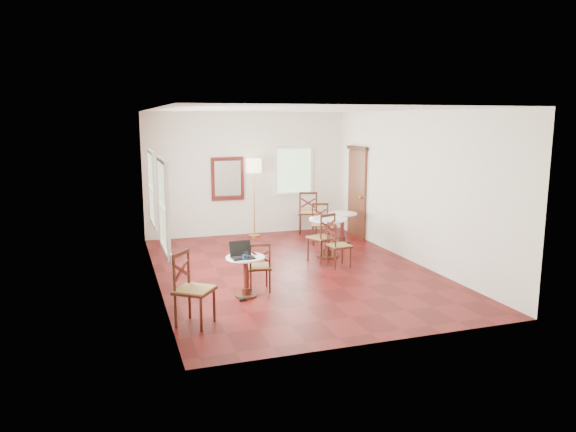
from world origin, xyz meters
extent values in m
plane|color=#560E0E|center=(0.00, 0.00, 0.00)|extent=(7.00, 7.00, 0.00)
cube|color=white|center=(0.00, 3.50, 1.50)|extent=(5.00, 0.02, 3.00)
cube|color=white|center=(0.00, -3.50, 1.50)|extent=(5.00, 0.02, 3.00)
cube|color=white|center=(-2.50, 0.00, 1.50)|extent=(0.02, 7.00, 3.00)
cube|color=white|center=(2.50, 0.00, 1.50)|extent=(0.02, 7.00, 3.00)
cube|color=white|center=(0.00, 0.00, 3.00)|extent=(5.00, 7.00, 0.02)
cube|color=brown|center=(2.46, 2.40, 1.05)|extent=(0.06, 0.90, 2.10)
cube|color=#3F1A0F|center=(2.44, 2.40, 2.15)|extent=(0.08, 1.02, 0.08)
sphere|color=#BF8C3F|center=(2.40, 2.08, 1.00)|extent=(0.07, 0.07, 0.07)
cube|color=#551B16|center=(-0.50, 3.46, 1.40)|extent=(0.80, 0.05, 1.05)
cube|color=white|center=(-0.50, 3.43, 1.40)|extent=(0.64, 0.02, 0.88)
cube|color=white|center=(-2.47, -2.10, 0.95)|extent=(0.02, 0.16, 0.16)
torus|color=red|center=(-2.46, -2.10, 0.95)|extent=(0.02, 0.12, 0.12)
cube|color=white|center=(-2.47, -1.20, 1.55)|extent=(0.06, 1.22, 1.42)
cube|color=white|center=(-2.47, 1.00, 1.55)|extent=(0.06, 1.22, 1.42)
cube|color=white|center=(1.20, 3.47, 1.55)|extent=(1.02, 0.06, 1.22)
cylinder|color=#3F1A0F|center=(-1.21, -1.19, 0.02)|extent=(0.36, 0.36, 0.04)
cylinder|color=#3F1A0F|center=(-1.21, -1.19, 0.09)|extent=(0.14, 0.14, 0.11)
cylinder|color=#551B16|center=(-1.21, -1.19, 0.36)|extent=(0.08, 0.08, 0.54)
cylinder|color=#3F1A0F|center=(-1.21, -1.19, 0.61)|extent=(0.13, 0.13, 0.05)
cylinder|color=white|center=(-1.21, -1.19, 0.65)|extent=(0.63, 0.63, 0.03)
cylinder|color=#3F1A0F|center=(1.00, 0.72, 0.02)|extent=(0.44, 0.44, 0.04)
cylinder|color=#3F1A0F|center=(1.00, 0.72, 0.11)|extent=(0.18, 0.18, 0.13)
cylinder|color=#551B16|center=(1.00, 0.72, 0.44)|extent=(0.10, 0.10, 0.66)
cylinder|color=#3F1A0F|center=(1.00, 0.72, 0.75)|extent=(0.15, 0.15, 0.07)
cylinder|color=white|center=(1.00, 0.72, 0.80)|extent=(0.77, 0.77, 0.03)
cylinder|color=#3F1A0F|center=(1.82, 1.82, 0.02)|extent=(0.38, 0.38, 0.04)
cylinder|color=#3F1A0F|center=(1.82, 1.82, 0.10)|extent=(0.15, 0.15, 0.11)
cylinder|color=#551B16|center=(1.82, 1.82, 0.38)|extent=(0.09, 0.09, 0.57)
cylinder|color=#3F1A0F|center=(1.82, 1.82, 0.65)|extent=(0.13, 0.13, 0.06)
cylinder|color=white|center=(1.82, 1.82, 0.69)|extent=(0.67, 0.67, 0.03)
cylinder|color=#3F1A0F|center=(-0.76, -0.82, 0.20)|extent=(0.03, 0.03, 0.39)
cylinder|color=#3F1A0F|center=(-0.79, -1.13, 0.20)|extent=(0.03, 0.03, 0.39)
cylinder|color=#3F1A0F|center=(-1.07, -0.78, 0.20)|extent=(0.03, 0.03, 0.39)
cylinder|color=#3F1A0F|center=(-1.11, -1.10, 0.20)|extent=(0.03, 0.03, 0.39)
cube|color=#3F1A0F|center=(-0.93, -0.96, 0.40)|extent=(0.43, 0.43, 0.03)
cube|color=olive|center=(-0.93, -0.96, 0.41)|extent=(0.41, 0.41, 0.04)
cylinder|color=#3F1A0F|center=(-0.79, -1.13, 0.61)|extent=(0.03, 0.03, 0.44)
cylinder|color=#3F1A0F|center=(-1.11, -1.10, 0.61)|extent=(0.03, 0.03, 0.44)
cube|color=#3F1A0F|center=(-0.95, -1.12, 0.82)|extent=(0.33, 0.07, 0.04)
cube|color=#551B16|center=(-0.95, -1.12, 0.62)|extent=(0.28, 0.05, 0.19)
cube|color=#551B16|center=(-0.95, -1.12, 0.62)|extent=(0.28, 0.05, 0.19)
cylinder|color=#3F1A0F|center=(-2.14, -2.42, 0.24)|extent=(0.04, 0.04, 0.49)
cylinder|color=#3F1A0F|center=(-2.45, -2.19, 0.24)|extent=(0.04, 0.04, 0.49)
cylinder|color=#3F1A0F|center=(-1.90, -2.11, 0.24)|extent=(0.04, 0.04, 0.49)
cylinder|color=#3F1A0F|center=(-2.21, -1.88, 0.24)|extent=(0.04, 0.04, 0.49)
cube|color=#3F1A0F|center=(-2.17, -2.15, 0.49)|extent=(0.67, 0.67, 0.03)
cube|color=olive|center=(-2.17, -2.15, 0.51)|extent=(0.64, 0.64, 0.04)
cylinder|color=#3F1A0F|center=(-2.45, -2.19, 0.76)|extent=(0.04, 0.04, 0.54)
cylinder|color=#3F1A0F|center=(-2.21, -1.88, 0.76)|extent=(0.04, 0.04, 0.54)
cube|color=#3F1A0F|center=(-2.33, -2.03, 1.01)|extent=(0.28, 0.35, 0.05)
cube|color=#551B16|center=(-2.33, -2.03, 0.77)|extent=(0.23, 0.30, 0.24)
cube|color=#551B16|center=(-2.33, -2.03, 0.77)|extent=(0.23, 0.30, 0.24)
cylinder|color=#3F1A0F|center=(0.86, 0.71, 0.23)|extent=(0.04, 0.04, 0.47)
cylinder|color=#3F1A0F|center=(1.00, 0.37, 0.23)|extent=(0.04, 0.04, 0.47)
cylinder|color=#3F1A0F|center=(0.52, 0.58, 0.23)|extent=(0.04, 0.04, 0.47)
cylinder|color=#3F1A0F|center=(0.66, 0.23, 0.23)|extent=(0.04, 0.04, 0.47)
cube|color=#3F1A0F|center=(0.76, 0.47, 0.47)|extent=(0.59, 0.59, 0.03)
cube|color=olive|center=(0.76, 0.47, 0.49)|extent=(0.57, 0.57, 0.04)
cylinder|color=#3F1A0F|center=(1.00, 0.37, 0.73)|extent=(0.04, 0.04, 0.52)
cylinder|color=#3F1A0F|center=(0.66, 0.23, 0.73)|extent=(0.04, 0.04, 0.52)
cube|color=#3F1A0F|center=(0.83, 0.30, 0.96)|extent=(0.38, 0.18, 0.05)
cube|color=#551B16|center=(0.83, 0.30, 0.74)|extent=(0.32, 0.15, 0.23)
cube|color=#551B16|center=(0.83, 0.30, 0.74)|extent=(0.32, 0.15, 0.23)
cylinder|color=#3F1A0F|center=(1.10, -0.19, 0.21)|extent=(0.03, 0.03, 0.41)
cylinder|color=#3F1A0F|center=(0.78, -0.21, 0.21)|extent=(0.03, 0.03, 0.41)
cylinder|color=#3F1A0F|center=(1.08, 0.14, 0.21)|extent=(0.03, 0.03, 0.41)
cylinder|color=#3F1A0F|center=(0.75, 0.11, 0.21)|extent=(0.03, 0.03, 0.41)
cube|color=#3F1A0F|center=(0.93, -0.04, 0.41)|extent=(0.43, 0.43, 0.03)
cube|color=olive|center=(0.93, -0.04, 0.43)|extent=(0.41, 0.41, 0.04)
cylinder|color=#3F1A0F|center=(0.78, -0.21, 0.64)|extent=(0.03, 0.03, 0.46)
cylinder|color=#3F1A0F|center=(0.75, 0.11, 0.64)|extent=(0.03, 0.03, 0.46)
cube|color=#3F1A0F|center=(0.76, -0.05, 0.85)|extent=(0.06, 0.35, 0.05)
cube|color=#551B16|center=(0.76, -0.05, 0.65)|extent=(0.05, 0.30, 0.20)
cube|color=#551B16|center=(0.76, -0.05, 0.65)|extent=(0.05, 0.30, 0.20)
cylinder|color=#3F1A0F|center=(1.73, 3.24, 0.25)|extent=(0.04, 0.04, 0.50)
cylinder|color=#3F1A0F|center=(1.59, 2.86, 0.25)|extent=(0.04, 0.04, 0.50)
cylinder|color=#3F1A0F|center=(1.36, 3.38, 0.25)|extent=(0.04, 0.04, 0.50)
cylinder|color=#3F1A0F|center=(1.21, 3.01, 0.25)|extent=(0.04, 0.04, 0.50)
cube|color=#3F1A0F|center=(1.47, 3.12, 0.51)|extent=(0.64, 0.64, 0.03)
cube|color=olive|center=(1.47, 3.12, 0.53)|extent=(0.61, 0.61, 0.04)
cylinder|color=#3F1A0F|center=(1.59, 2.86, 0.78)|extent=(0.04, 0.04, 0.56)
cylinder|color=#3F1A0F|center=(1.21, 3.01, 0.78)|extent=(0.04, 0.04, 0.56)
cube|color=#3F1A0F|center=(1.40, 2.94, 1.04)|extent=(0.41, 0.19, 0.06)
cube|color=#551B16|center=(1.40, 2.94, 0.79)|extent=(0.35, 0.16, 0.25)
cube|color=#551B16|center=(1.40, 2.94, 0.79)|extent=(0.35, 0.16, 0.25)
cylinder|color=#3F1A0F|center=(1.09, 1.76, 0.22)|extent=(0.03, 0.03, 0.44)
cylinder|color=#3F1A0F|center=(1.19, 2.09, 0.22)|extent=(0.03, 0.03, 0.44)
cylinder|color=#3F1A0F|center=(1.42, 1.66, 0.22)|extent=(0.03, 0.03, 0.44)
cylinder|color=#3F1A0F|center=(1.52, 1.99, 0.22)|extent=(0.03, 0.03, 0.44)
cube|color=#3F1A0F|center=(1.31, 1.88, 0.44)|extent=(0.53, 0.53, 0.03)
cube|color=olive|center=(1.31, 1.88, 0.45)|extent=(0.51, 0.51, 0.04)
cylinder|color=#3F1A0F|center=(1.19, 2.09, 0.68)|extent=(0.03, 0.03, 0.48)
cylinder|color=#3F1A0F|center=(1.52, 1.99, 0.68)|extent=(0.03, 0.03, 0.48)
cube|color=#3F1A0F|center=(1.36, 2.04, 0.90)|extent=(0.36, 0.14, 0.05)
cube|color=#551B16|center=(1.36, 2.04, 0.69)|extent=(0.31, 0.12, 0.21)
cube|color=#551B16|center=(1.36, 2.04, 0.69)|extent=(0.31, 0.12, 0.21)
cylinder|color=#BF8C3F|center=(0.08, 3.15, 0.02)|extent=(0.30, 0.30, 0.03)
cylinder|color=#BF8C3F|center=(0.08, 3.15, 0.87)|extent=(0.03, 0.03, 1.73)
cylinder|color=beige|center=(0.08, 3.15, 1.73)|extent=(0.37, 0.37, 0.33)
cube|color=black|center=(-1.28, -1.27, 0.67)|extent=(0.37, 0.28, 0.02)
cube|color=black|center=(-1.28, -1.27, 0.69)|extent=(0.30, 0.17, 0.00)
cube|color=black|center=(-1.29, -1.14, 0.80)|extent=(0.36, 0.10, 0.24)
cube|color=silver|center=(-1.29, -1.14, 0.80)|extent=(0.31, 0.08, 0.20)
ellipsoid|color=black|center=(-1.16, -1.12, 0.68)|extent=(0.10, 0.08, 0.03)
cylinder|color=#101938|center=(-1.27, -1.38, 0.71)|extent=(0.07, 0.07, 0.08)
torus|color=#101938|center=(-1.23, -1.38, 0.71)|extent=(0.06, 0.01, 0.06)
cylinder|color=white|center=(-1.23, -1.30, 0.72)|extent=(0.06, 0.06, 0.11)
cube|color=black|center=(-1.31, -1.40, 0.02)|extent=(0.11, 0.07, 0.05)
camera|label=1|loc=(-3.18, -9.30, 2.84)|focal=33.46mm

